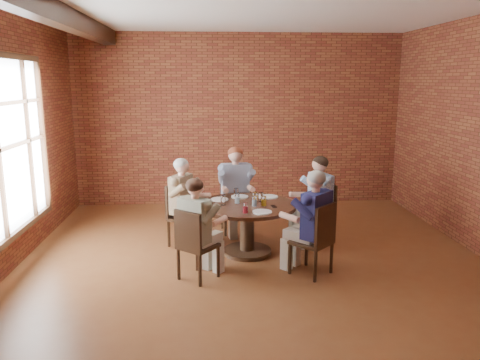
{
  "coord_description": "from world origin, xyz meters",
  "views": [
    {
      "loc": [
        -0.63,
        -5.88,
        2.48
      ],
      "look_at": [
        -0.15,
        1.0,
        1.01
      ],
      "focal_mm": 35.0,
      "sensor_mm": 36.0,
      "label": 1
    }
  ],
  "objects": [
    {
      "name": "floor",
      "position": [
        0.0,
        0.0,
        0.0
      ],
      "size": [
        7.0,
        7.0,
        0.0
      ],
      "primitive_type": "plane",
      "color": "brown",
      "rests_on": "ground"
    },
    {
      "name": "glass_g",
      "position": [
        0.02,
        0.45,
        0.82
      ],
      "size": [
        0.07,
        0.07,
        0.14
      ],
      "primitive_type": "cylinder",
      "color": "white",
      "rests_on": "dining_table"
    },
    {
      "name": "chair_a",
      "position": [
        1.09,
        0.9,
        0.52
      ],
      "size": [
        0.55,
        0.55,
        0.96
      ],
      "rotation": [
        0.0,
        0.0,
        -1.3
      ],
      "color": "#331E11",
      "rests_on": "floor"
    },
    {
      "name": "glass_d",
      "position": [
        -0.22,
        0.61,
        0.82
      ],
      "size": [
        0.07,
        0.07,
        0.14
      ],
      "primitive_type": "cylinder",
      "color": "white",
      "rests_on": "dining_table"
    },
    {
      "name": "plate_d",
      "position": [
        0.09,
        0.12,
        0.76
      ],
      "size": [
        0.26,
        0.26,
        0.01
      ],
      "primitive_type": "cylinder",
      "color": "white",
      "rests_on": "dining_table"
    },
    {
      "name": "glass_f",
      "position": [
        -0.14,
        0.1,
        0.82
      ],
      "size": [
        0.07,
        0.07,
        0.14
      ],
      "primitive_type": "cylinder",
      "color": "white",
      "rests_on": "dining_table"
    },
    {
      "name": "diner_b",
      "position": [
        -0.18,
        1.59,
        0.71
      ],
      "size": [
        0.65,
        0.77,
        1.42
      ],
      "primitive_type": null,
      "rotation": [
        0.0,
        0.0,
        0.1
      ],
      "color": "gray",
      "rests_on": "floor"
    },
    {
      "name": "chair_c",
      "position": [
        -1.07,
        1.06,
        0.51
      ],
      "size": [
        0.57,
        0.57,
        0.94
      ],
      "rotation": [
        0.0,
        0.0,
        1.12
      ],
      "color": "#331E11",
      "rests_on": "floor"
    },
    {
      "name": "plate_c",
      "position": [
        -0.46,
        0.83,
        0.76
      ],
      "size": [
        0.26,
        0.26,
        0.01
      ],
      "primitive_type": "cylinder",
      "color": "white",
      "rests_on": "dining_table"
    },
    {
      "name": "glass_b",
      "position": [
        0.05,
        0.7,
        0.82
      ],
      "size": [
        0.07,
        0.07,
        0.14
      ],
      "primitive_type": "cylinder",
      "color": "white",
      "rests_on": "dining_table"
    },
    {
      "name": "ceiling",
      "position": [
        0.0,
        0.0,
        3.4
      ],
      "size": [
        7.0,
        7.0,
        0.0
      ],
      "primitive_type": "plane",
      "rotation": [
        3.14,
        0.0,
        0.0
      ],
      "color": "white",
      "rests_on": "wall_back"
    },
    {
      "name": "ceiling_beam",
      "position": [
        -2.45,
        0.0,
        3.27
      ],
      "size": [
        0.22,
        6.9,
        0.26
      ],
      "primitive_type": "cube",
      "color": "#331E11",
      "rests_on": "ceiling"
    },
    {
      "name": "chair_b",
      "position": [
        -0.19,
        1.69,
        0.53
      ],
      "size": [
        0.51,
        0.51,
        0.99
      ],
      "rotation": [
        0.0,
        0.0,
        0.1
      ],
      "color": "#331E11",
      "rests_on": "floor"
    },
    {
      "name": "wall_back",
      "position": [
        0.0,
        3.5,
        1.7
      ],
      "size": [
        7.0,
        0.0,
        7.0
      ],
      "primitive_type": "plane",
      "rotation": [
        1.57,
        0.0,
        0.0
      ],
      "color": "brown",
      "rests_on": "ground"
    },
    {
      "name": "plate_b",
      "position": [
        -0.16,
        0.97,
        0.76
      ],
      "size": [
        0.26,
        0.26,
        0.01
      ],
      "primitive_type": "cylinder",
      "color": "white",
      "rests_on": "dining_table"
    },
    {
      "name": "diner_a",
      "position": [
        1.0,
        0.88,
        0.69
      ],
      "size": [
        0.8,
        0.71,
        1.37
      ],
      "primitive_type": null,
      "rotation": [
        0.0,
        0.0,
        -1.3
      ],
      "color": "#4477B2",
      "rests_on": "floor"
    },
    {
      "name": "plate_a",
      "position": [
        0.29,
        0.94,
        0.76
      ],
      "size": [
        0.26,
        0.26,
        0.01
      ],
      "primitive_type": "cylinder",
      "color": "white",
      "rests_on": "dining_table"
    },
    {
      "name": "glass_e",
      "position": [
        -0.42,
        0.54,
        0.82
      ],
      "size": [
        0.07,
        0.07,
        0.14
      ],
      "primitive_type": "cylinder",
      "color": "white",
      "rests_on": "dining_table"
    },
    {
      "name": "glass_a",
      "position": [
        0.14,
        0.68,
        0.82
      ],
      "size": [
        0.07,
        0.07,
        0.14
      ],
      "primitive_type": "cylinder",
      "color": "white",
      "rests_on": "dining_table"
    },
    {
      "name": "window",
      "position": [
        -3.18,
        0.4,
        1.65
      ],
      "size": [
        0.1,
        2.16,
        2.36
      ],
      "color": "white",
      "rests_on": "wall_left"
    },
    {
      "name": "diner_d",
      "position": [
        -0.77,
        -0.26,
        0.66
      ],
      "size": [
        0.8,
        0.82,
        1.31
      ],
      "primitive_type": null,
      "rotation": [
        0.0,
        0.0,
        2.45
      ],
      "color": "tan",
      "rests_on": "floor"
    },
    {
      "name": "diner_c",
      "position": [
        -0.99,
        1.02,
        0.67
      ],
      "size": [
        0.82,
        0.76,
        1.34
      ],
      "primitive_type": null,
      "rotation": [
        0.0,
        0.0,
        1.12
      ],
      "color": "brown",
      "rests_on": "floor"
    },
    {
      "name": "chair_d",
      "position": [
        -0.82,
        -0.32,
        0.5
      ],
      "size": [
        0.59,
        0.59,
        0.93
      ],
      "rotation": [
        0.0,
        0.0,
        2.45
      ],
      "color": "#331E11",
      "rests_on": "floor"
    },
    {
      "name": "wall_front",
      "position": [
        0.0,
        -3.5,
        1.7
      ],
      "size": [
        7.0,
        0.0,
        7.0
      ],
      "primitive_type": "plane",
      "rotation": [
        -1.57,
        0.0,
        0.0
      ],
      "color": "brown",
      "rests_on": "ground"
    },
    {
      "name": "chair_e",
      "position": [
        0.76,
        -0.27,
        0.52
      ],
      "size": [
        0.63,
        0.63,
        0.96
      ],
      "rotation": [
        0.0,
        0.0,
        3.92
      ],
      "color": "#331E11",
      "rests_on": "floor"
    },
    {
      "name": "glass_h",
      "position": [
        0.15,
        0.45,
        0.82
      ],
      "size": [
        0.07,
        0.07,
        0.14
      ],
      "primitive_type": "cylinder",
      "color": "white",
      "rests_on": "dining_table"
    },
    {
      "name": "glass_c",
      "position": [
        -0.21,
        0.96,
        0.82
      ],
      "size": [
        0.07,
        0.07,
        0.14
      ],
      "primitive_type": "cylinder",
      "color": "white",
      "rests_on": "dining_table"
    },
    {
      "name": "diner_e",
      "position": [
        0.69,
        -0.21,
        0.69
      ],
      "size": [
        0.87,
        0.88,
        1.38
      ],
      "primitive_type": null,
      "rotation": [
        0.0,
        0.0,
        3.92
      ],
      "color": "#1D1E51",
      "rests_on": "floor"
    },
    {
      "name": "dining_table",
      "position": [
        -0.07,
        0.58,
        0.53
      ],
      "size": [
        1.41,
        1.41,
        0.75
      ],
      "color": "#331E11",
      "rests_on": "floor"
    },
    {
      "name": "smartphone",
      "position": [
        0.28,
        0.4,
        0.75
      ],
      "size": [
        0.08,
        0.13,
        0.01
      ],
      "primitive_type": "cube",
      "rotation": [
        0.0,
        0.0,
        0.17
      ],
      "color": "black",
      "rests_on": "dining_table"
    }
  ]
}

